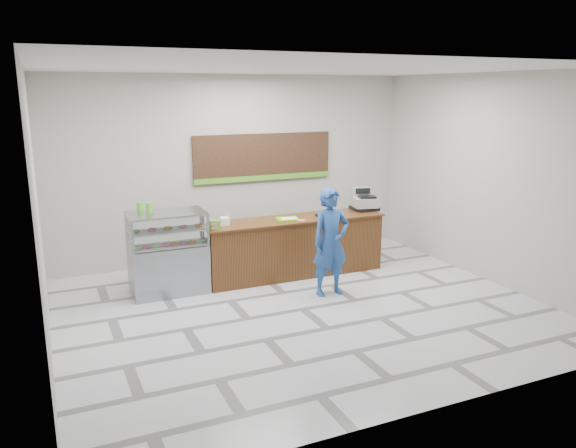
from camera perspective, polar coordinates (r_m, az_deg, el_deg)
name	(u,v)px	position (r m, az deg, el deg)	size (l,w,h in m)	color
floor	(303,309)	(8.53, 1.56, -8.65)	(7.00, 7.00, 0.00)	silver
back_wall	(236,169)	(10.79, -5.29, 5.62)	(7.00, 7.00, 0.00)	#B2AEA4
ceiling	(305,68)	(7.91, 1.72, 15.55)	(7.00, 7.00, 0.00)	silver
sales_counter	(294,247)	(9.91, 0.59, -2.31)	(3.26, 0.76, 1.03)	#5D3614
display_case	(168,252)	(9.21, -12.09, -2.83)	(1.22, 0.72, 1.33)	gray
menu_board	(264,158)	(10.91, -2.49, 6.73)	(2.80, 0.06, 0.90)	black
cash_register	(364,202)	(10.56, 7.74, 2.27)	(0.52, 0.54, 0.41)	black
card_terminal	(319,215)	(9.93, 3.16, 0.87)	(0.08, 0.16, 0.04)	black
serving_tray	(288,219)	(9.70, -0.03, 0.53)	(0.42, 0.34, 0.02)	#6ED700
napkin_box	(225,221)	(9.34, -6.46, 0.28)	(0.15, 0.15, 0.13)	white
straw_cup	(228,221)	(9.39, -6.14, 0.30)	(0.07, 0.07, 0.11)	silver
promo_box	(215,225)	(9.05, -7.46, -0.09)	(0.18, 0.12, 0.16)	#51A725
donut_decal	(301,220)	(9.63, 1.28, 0.39)	(0.16, 0.16, 0.00)	#DB6488
green_cup_left	(140,207)	(9.24, -14.84, 1.72)	(0.09, 0.09, 0.15)	#51A725
green_cup_right	(149,208)	(9.08, -13.91, 1.61)	(0.10, 0.10, 0.16)	#51A725
customer	(331,242)	(8.91, 4.35, -1.83)	(0.63, 0.41, 1.73)	#224C8F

